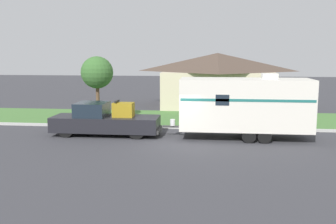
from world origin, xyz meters
TOP-DOWN VIEW (x-y plane):
  - ground_plane at (0.00, 0.00)m, footprint 120.00×120.00m
  - curb_strip at (0.00, 3.75)m, footprint 80.00×0.30m
  - lawn_strip at (0.00, 7.40)m, footprint 80.00×7.00m
  - house_across_street at (2.43, 14.45)m, footprint 10.04×7.98m
  - pickup_truck at (-4.20, 1.43)m, footprint 6.19×1.98m
  - travel_trailer at (3.67, 1.43)m, footprint 8.00×2.43m
  - mailbox at (-5.06, 4.86)m, footprint 0.48×0.20m
  - tree_in_yard at (-5.82, 5.57)m, footprint 2.17×2.17m

SIDE VIEW (x-z plane):
  - ground_plane at x=0.00m, z-range 0.00..0.00m
  - lawn_strip at x=0.00m, z-range 0.00..0.03m
  - curb_strip at x=0.00m, z-range 0.00..0.14m
  - pickup_truck at x=-4.20m, z-range -0.17..1.84m
  - mailbox at x=-5.06m, z-range 0.36..1.73m
  - travel_trailer at x=3.67m, z-range 0.12..3.68m
  - house_across_street at x=2.43m, z-range 0.08..4.78m
  - tree_in_yard at x=-5.82m, z-range 1.12..5.58m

